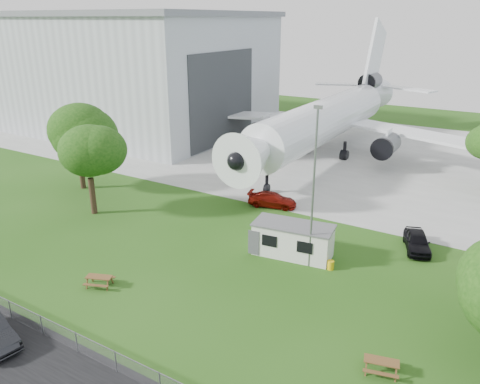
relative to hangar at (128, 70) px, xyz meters
The scene contains 14 objects.
ground 53.16m from the hangar, 43.47° to the right, with size 160.00×160.00×0.00m, color #36621F.
asphalt_strip 62.70m from the hangar, 52.23° to the right, with size 120.00×8.00×0.02m, color black.
concrete_apron 39.17m from the hangar, ahead, with size 120.00×46.00×0.03m, color #B7B7B2.
hangar is the anchor object (origin of this frame).
airliner 36.21m from the hangar, ahead, with size 46.36×47.73×17.69m.
site_cabin 53.52m from the hangar, 33.03° to the right, with size 6.90×3.51×2.62m.
picnic_west 53.84m from the hangar, 48.96° to the right, with size 1.80×1.50×0.76m, color brown, non-canonical shape.
picnic_east 66.82m from the hangar, 35.40° to the right, with size 1.80×1.50×0.76m, color brown, non-canonical shape.
fence 60.00m from the hangar, 50.15° to the right, with size 58.00×0.04×1.30m, color gray.
lamp_mast 55.06m from the hangar, 32.84° to the right, with size 0.16×0.16×12.00m, color slate.
tree_west_big 32.34m from the hangar, 55.96° to the right, with size 7.60×7.60×9.71m.
tree_west_small 39.63m from the hangar, 51.70° to the right, with size 6.04×6.04×9.11m.
car_ne_hatch 57.95m from the hangar, 23.55° to the right, with size 1.78×4.43×1.51m, color black.
car_apron_van 44.36m from the hangar, 28.34° to the right, with size 1.95×4.80×1.39m, color maroon.
Camera 1 is at (19.86, -23.11, 17.56)m, focal length 35.00 mm.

